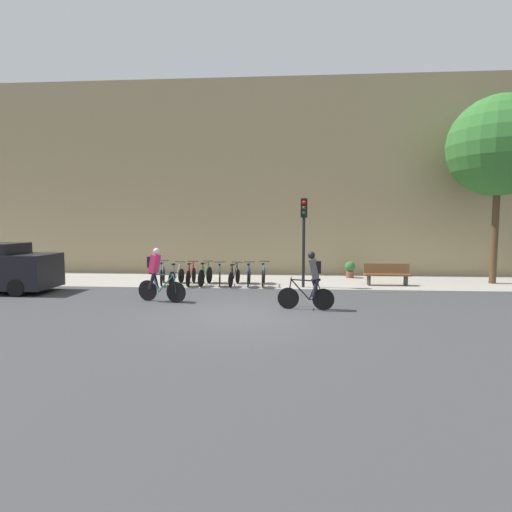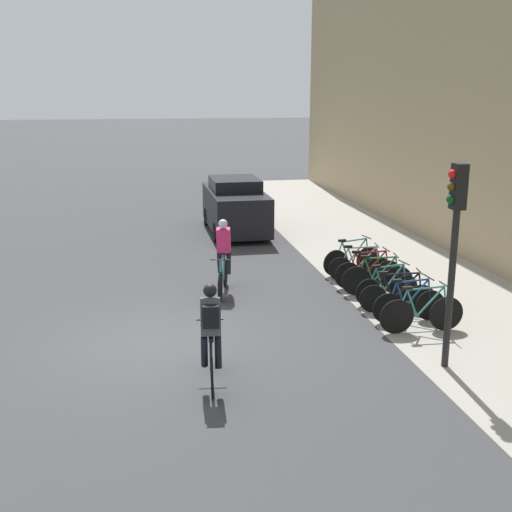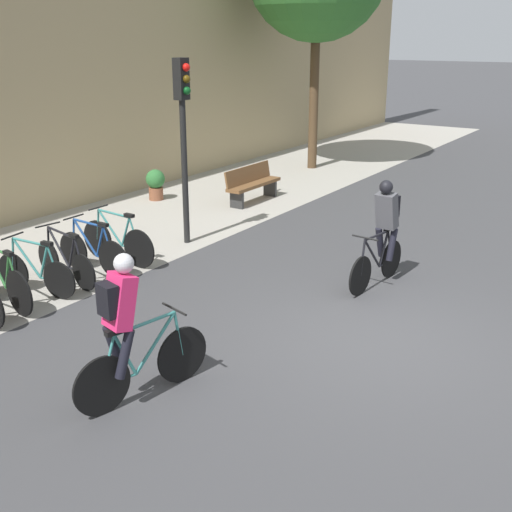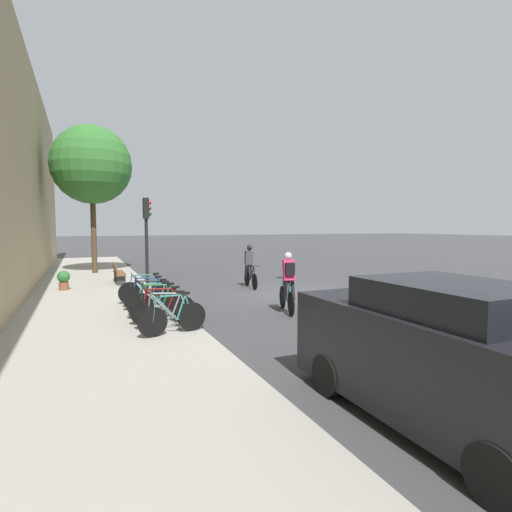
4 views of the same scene
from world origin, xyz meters
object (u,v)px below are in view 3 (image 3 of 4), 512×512
object	(u,v)px
parked_bike_5	(66,261)
parked_bike_4	(36,272)
cyclist_pink	(127,327)
bench	(252,183)
traffic_light_pole	(183,118)
parked_bike_7	(118,241)
parked_bike_3	(2,282)
parked_bike_6	(93,251)
potted_plant	(156,183)
cyclist_grey	(384,229)

from	to	relation	value
parked_bike_5	parked_bike_4	bearing A→B (deg)	179.87
cyclist_pink	bench	world-z (taller)	cyclist_pink
traffic_light_pole	parked_bike_7	bearing A→B (deg)	169.54
cyclist_pink	parked_bike_5	bearing A→B (deg)	58.78
cyclist_pink	parked_bike_3	world-z (taller)	cyclist_pink
parked_bike_5	parked_bike_7	size ratio (longest dim) A/B	0.94
parked_bike_3	parked_bike_4	bearing A→B (deg)	-0.09
parked_bike_3	bench	bearing A→B (deg)	3.48
parked_bike_6	bench	bearing A→B (deg)	4.59
cyclist_pink	potted_plant	bearing A→B (deg)	40.01
cyclist_grey	parked_bike_5	bearing A→B (deg)	123.20
parked_bike_6	traffic_light_pole	xyz separation A→B (m)	(2.24, -0.30, 2.08)
cyclist_pink	traffic_light_pole	size ratio (longest dim) A/B	0.50
cyclist_grey	bench	distance (m)	6.02
cyclist_grey	parked_bike_7	world-z (taller)	cyclist_grey
parked_bike_5	bench	xyz separation A→B (m)	(6.36, 0.46, 0.09)
parked_bike_7	parked_bike_5	bearing A→B (deg)	-179.93
bench	potted_plant	bearing A→B (deg)	118.70
parked_bike_4	bench	bearing A→B (deg)	3.79
parked_bike_4	traffic_light_pole	xyz separation A→B (m)	(3.46, -0.30, 2.10)
parked_bike_5	traffic_light_pole	world-z (taller)	traffic_light_pole
cyclist_grey	potted_plant	bearing A→B (deg)	72.05
parked_bike_6	traffic_light_pole	size ratio (longest dim) A/B	0.45
cyclist_pink	bench	distance (m)	9.41
parked_bike_7	parked_bike_4	bearing A→B (deg)	-179.99
parked_bike_4	potted_plant	distance (m)	6.36
parked_bike_5	cyclist_grey	bearing A→B (deg)	-56.80
parked_bike_6	parked_bike_7	size ratio (longest dim) A/B	0.91
cyclist_pink	traffic_light_pole	xyz separation A→B (m)	(4.99, 3.24, 1.53)
parked_bike_4	parked_bike_6	xyz separation A→B (m)	(1.22, 0.00, 0.01)
cyclist_grey	bench	bearing A→B (deg)	54.75
bench	cyclist_pink	bearing A→B (deg)	-154.81
parked_bike_7	potted_plant	xyz separation A→B (m)	(3.96, 2.61, 0.02)
cyclist_grey	parked_bike_7	xyz separation A→B (m)	(-1.68, 4.44, -0.53)
cyclist_pink	potted_plant	xyz separation A→B (m)	(7.33, 6.15, -0.51)
traffic_light_pole	bench	world-z (taller)	traffic_light_pole
cyclist_pink	parked_bike_3	distance (m)	3.70
parked_bike_3	parked_bike_5	xyz separation A→B (m)	(1.22, -0.00, -0.03)
parked_bike_3	parked_bike_7	bearing A→B (deg)	-0.02
parked_bike_3	parked_bike_6	distance (m)	1.83
parked_bike_5	cyclist_pink	bearing A→B (deg)	-121.22
bench	potted_plant	xyz separation A→B (m)	(-1.18, 2.15, -0.04)
cyclist_pink	parked_bike_7	size ratio (longest dim) A/B	1.01
cyclist_pink	parked_bike_7	world-z (taller)	cyclist_pink
potted_plant	parked_bike_3	bearing A→B (deg)	-157.83
cyclist_grey	parked_bike_6	xyz separation A→B (m)	(-2.29, 4.44, -0.55)
parked_bike_4	parked_bike_7	bearing A→B (deg)	0.01
cyclist_pink	parked_bike_5	xyz separation A→B (m)	(2.14, 3.54, -0.56)
cyclist_pink	traffic_light_pole	distance (m)	6.15
parked_bike_6	parked_bike_3	bearing A→B (deg)	179.98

